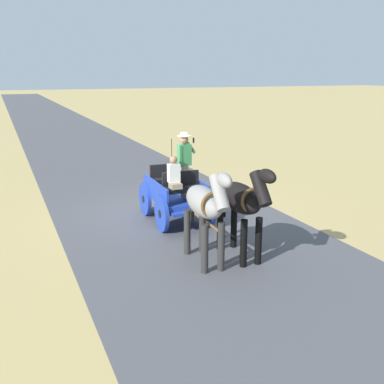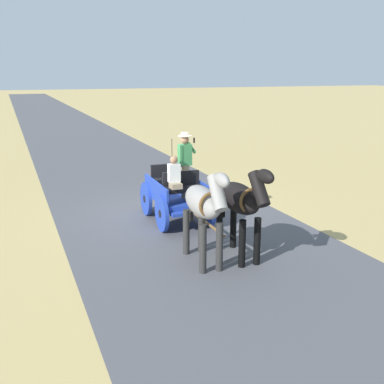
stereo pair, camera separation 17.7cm
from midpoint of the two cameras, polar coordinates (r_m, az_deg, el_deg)
The scene contains 5 objects.
ground_plane at distance 13.69m, azimuth -3.66°, elevation -2.54°, with size 200.00×200.00×0.00m, color tan.
road_surface at distance 13.69m, azimuth -3.66°, elevation -2.52°, with size 6.37×160.00×0.01m, color #4C4C51.
horse_drawn_carriage at distance 12.70m, azimuth -2.35°, elevation -0.07°, with size 1.45×4.51×2.50m.
horse_near_side at distance 10.04m, azimuth 5.69°, elevation -1.11°, with size 0.58×2.13×2.21m.
horse_off_side at distance 9.69m, azimuth 1.17°, elevation -1.63°, with size 0.64×2.13×2.21m.
Camera 1 is at (4.34, 12.34, 4.04)m, focal length 43.21 mm.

